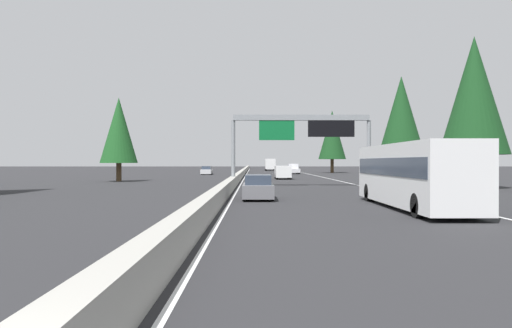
% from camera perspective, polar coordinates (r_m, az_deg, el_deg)
% --- Properties ---
extents(ground_plane, '(320.00, 320.00, 0.00)m').
position_cam_1_polar(ground_plane, '(61.83, -1.73, -1.80)').
color(ground_plane, '#262628').
extents(median_barrier, '(180.00, 0.56, 0.90)m').
position_cam_1_polar(median_barrier, '(81.81, -1.58, -0.98)').
color(median_barrier, '#9E9B93').
rests_on(median_barrier, ground).
extents(shoulder_stripe_right, '(160.00, 0.16, 0.01)m').
position_cam_1_polar(shoulder_stripe_right, '(72.49, 7.62, -1.49)').
color(shoulder_stripe_right, silver).
rests_on(shoulder_stripe_right, ground).
extents(shoulder_stripe_median, '(160.00, 0.16, 0.01)m').
position_cam_1_polar(shoulder_stripe_median, '(71.81, -1.32, -1.51)').
color(shoulder_stripe_median, silver).
rests_on(shoulder_stripe_median, ground).
extents(sign_gantry_overhead, '(0.50, 12.68, 6.50)m').
position_cam_1_polar(sign_gantry_overhead, '(43.13, 5.69, 4.16)').
color(sign_gantry_overhead, gray).
rests_on(sign_gantry_overhead, ground).
extents(bus_far_right, '(11.50, 2.55, 3.10)m').
position_cam_1_polar(bus_far_right, '(24.10, 18.24, -1.01)').
color(bus_far_right, white).
rests_on(bus_far_right, ground).
extents(sedan_mid_left, '(4.40, 1.80, 1.47)m').
position_cam_1_polar(sedan_mid_left, '(28.34, 0.24, -2.89)').
color(sedan_mid_left, slate).
rests_on(sedan_mid_left, ground).
extents(minivan_far_center, '(5.00, 1.95, 1.69)m').
position_cam_1_polar(minivan_far_center, '(61.16, 3.23, -0.93)').
color(minivan_far_center, white).
rests_on(minivan_far_center, ground).
extents(box_truck_mid_center, '(8.50, 2.40, 2.95)m').
position_cam_1_polar(box_truck_mid_center, '(117.88, 1.70, -0.03)').
color(box_truck_mid_center, white).
rests_on(box_truck_mid_center, ground).
extents(pickup_far_left, '(5.60, 2.00, 1.86)m').
position_cam_1_polar(pickup_far_left, '(87.77, 4.52, -0.59)').
color(pickup_far_left, silver).
rests_on(pickup_far_left, ground).
extents(oncoming_near, '(4.40, 1.80, 1.47)m').
position_cam_1_polar(oncoming_near, '(82.89, -5.95, -0.80)').
color(oncoming_near, silver).
rests_on(oncoming_near, ground).
extents(conifer_right_near, '(5.73, 5.73, 13.02)m').
position_cam_1_polar(conifer_right_near, '(44.97, 24.80, 7.49)').
color(conifer_right_near, '#4C3823').
rests_on(conifer_right_near, ground).
extents(conifer_right_mid, '(6.40, 6.40, 14.55)m').
position_cam_1_polar(conifer_right_mid, '(71.23, 17.10, 5.59)').
color(conifer_right_mid, '#4C3823').
rests_on(conifer_right_mid, ground).
extents(conifer_right_far, '(5.52, 5.52, 12.56)m').
position_cam_1_polar(conifer_right_far, '(96.77, 9.16, 3.47)').
color(conifer_right_far, '#4C3823').
rests_on(conifer_right_far, ground).
extents(conifer_left_near, '(4.21, 4.21, 9.56)m').
position_cam_1_polar(conifer_left_near, '(56.08, -16.21, 3.91)').
color(conifer_left_near, '#4C3823').
rests_on(conifer_left_near, ground).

